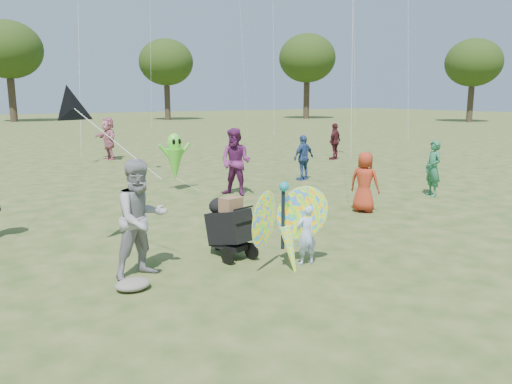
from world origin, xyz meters
TOP-DOWN VIEW (x-y plane):
  - ground at (0.00, 0.00)m, footprint 160.00×160.00m
  - child_girl at (0.09, 0.37)m, footprint 0.41×0.30m
  - adult_man at (-2.45, 1.30)m, footprint 1.03×0.87m
  - grey_bag at (-2.78, 0.82)m, footprint 0.52×0.43m
  - crowd_a at (3.72, 2.71)m, footprint 0.76×0.87m
  - crowd_c at (5.34, 7.27)m, footprint 0.96×0.54m
  - crowd_e at (2.08, 6.21)m, footprint 1.12×1.18m
  - crowd_f at (6.77, 3.12)m, footprint 0.55×0.67m
  - crowd_h at (9.94, 10.96)m, footprint 1.04×0.75m
  - crowd_j at (1.37, 16.46)m, footprint 0.75×1.80m
  - jogging_stroller at (-0.80, 1.47)m, footprint 0.65×1.11m
  - butterfly_kite at (-0.35, 0.34)m, footprint 1.74×0.75m
  - delta_kite_rig at (-3.00, 2.90)m, footprint 1.41×1.84m
  - alien_kite at (0.88, 7.78)m, footprint 1.12×0.69m
  - tree_line at (3.67, 44.99)m, footprint 91.78×33.60m

SIDE VIEW (x-z plane):
  - ground at x=0.00m, z-range 0.00..0.00m
  - grey_bag at x=-2.78m, z-range 0.00..0.17m
  - child_girl at x=0.09m, z-range 0.00..1.04m
  - jogging_stroller at x=-0.80m, z-range 0.07..1.16m
  - butterfly_kite at x=-0.35m, z-range -0.11..1.56m
  - crowd_a at x=3.72m, z-range 0.00..1.49m
  - crowd_c at x=5.34m, z-range 0.00..1.54m
  - crowd_f at x=6.77m, z-range 0.00..1.59m
  - crowd_h at x=9.94m, z-range 0.00..1.63m
  - adult_man at x=-2.45m, z-range 0.00..1.88m
  - crowd_j at x=1.37m, z-range 0.00..1.89m
  - crowd_e at x=2.08m, z-range 0.00..1.93m
  - alien_kite at x=0.88m, z-range 0.10..1.84m
  - delta_kite_rig at x=-3.00m, z-range 1.85..3.38m
  - tree_line at x=3.67m, z-range 1.47..12.25m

